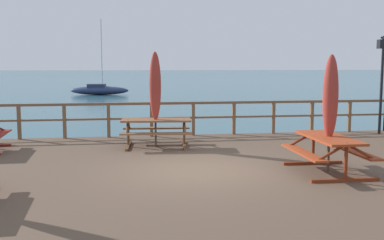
{
  "coord_description": "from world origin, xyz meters",
  "views": [
    {
      "loc": [
        -1.57,
        -9.55,
        3.01
      ],
      "look_at": [
        0.0,
        0.76,
        1.77
      ],
      "focal_mm": 42.72,
      "sensor_mm": 36.0,
      "label": 1
    }
  ],
  "objects_px": {
    "lamp_post_hooked": "(381,70)",
    "sailboat_distant": "(99,90)",
    "picnic_table_mid_left": "(328,146)",
    "picnic_table_front_right": "(156,127)",
    "patio_umbrella_short_mid": "(155,87)",
    "patio_umbrella_short_front": "(330,98)"
  },
  "relations": [
    {
      "from": "picnic_table_mid_left",
      "to": "picnic_table_front_right",
      "type": "distance_m",
      "value": 4.97
    },
    {
      "from": "patio_umbrella_short_mid",
      "to": "lamp_post_hooked",
      "type": "height_order",
      "value": "lamp_post_hooked"
    },
    {
      "from": "picnic_table_front_right",
      "to": "patio_umbrella_short_mid",
      "type": "distance_m",
      "value": 1.11
    },
    {
      "from": "picnic_table_front_right",
      "to": "sailboat_distant",
      "type": "xyz_separation_m",
      "value": [
        -3.28,
        35.63,
        -0.81
      ]
    },
    {
      "from": "picnic_table_mid_left",
      "to": "lamp_post_hooked",
      "type": "relative_size",
      "value": 0.62
    },
    {
      "from": "sailboat_distant",
      "to": "lamp_post_hooked",
      "type": "bearing_deg",
      "value": -72.79
    },
    {
      "from": "lamp_post_hooked",
      "to": "sailboat_distant",
      "type": "distance_m",
      "value": 36.16
    },
    {
      "from": "picnic_table_mid_left",
      "to": "picnic_table_front_right",
      "type": "bearing_deg",
      "value": 132.49
    },
    {
      "from": "picnic_table_mid_left",
      "to": "patio_umbrella_short_mid",
      "type": "bearing_deg",
      "value": 133.01
    },
    {
      "from": "picnic_table_front_right",
      "to": "lamp_post_hooked",
      "type": "bearing_deg",
      "value": 8.93
    },
    {
      "from": "picnic_table_mid_left",
      "to": "patio_umbrella_short_front",
      "type": "distance_m",
      "value": 1.02
    },
    {
      "from": "picnic_table_front_right",
      "to": "patio_umbrella_short_front",
      "type": "xyz_separation_m",
      "value": [
        3.39,
        -3.6,
        1.02
      ]
    },
    {
      "from": "patio_umbrella_short_front",
      "to": "lamp_post_hooked",
      "type": "bearing_deg",
      "value": 49.98
    },
    {
      "from": "patio_umbrella_short_mid",
      "to": "sailboat_distant",
      "type": "height_order",
      "value": "sailboat_distant"
    },
    {
      "from": "patio_umbrella_short_mid",
      "to": "patio_umbrella_short_front",
      "type": "bearing_deg",
      "value": -46.18
    },
    {
      "from": "patio_umbrella_short_front",
      "to": "sailboat_distant",
      "type": "distance_m",
      "value": 39.84
    },
    {
      "from": "picnic_table_mid_left",
      "to": "lamp_post_hooked",
      "type": "height_order",
      "value": "lamp_post_hooked"
    },
    {
      "from": "lamp_post_hooked",
      "to": "sailboat_distant",
      "type": "relative_size",
      "value": 0.41
    },
    {
      "from": "patio_umbrella_short_front",
      "to": "picnic_table_front_right",
      "type": "bearing_deg",
      "value": 133.29
    },
    {
      "from": "patio_umbrella_short_mid",
      "to": "sailboat_distant",
      "type": "relative_size",
      "value": 0.34
    },
    {
      "from": "patio_umbrella_short_mid",
      "to": "lamp_post_hooked",
      "type": "relative_size",
      "value": 0.82
    },
    {
      "from": "lamp_post_hooked",
      "to": "picnic_table_mid_left",
      "type": "bearing_deg",
      "value": -129.9
    }
  ]
}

